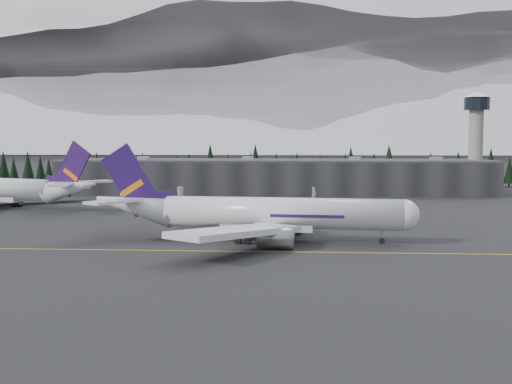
# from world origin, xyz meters

# --- Properties ---
(ground) EXTENTS (1400.00, 1400.00, 0.00)m
(ground) POSITION_xyz_m (0.00, 0.00, 0.00)
(ground) COLOR black
(ground) RESTS_ON ground
(taxiline) EXTENTS (400.00, 0.40, 0.02)m
(taxiline) POSITION_xyz_m (0.00, -2.00, 0.01)
(taxiline) COLOR gold
(taxiline) RESTS_ON ground
(terminal) EXTENTS (160.00, 30.00, 12.60)m
(terminal) POSITION_xyz_m (0.00, 125.00, 6.30)
(terminal) COLOR black
(terminal) RESTS_ON ground
(control_tower) EXTENTS (10.00, 10.00, 37.70)m
(control_tower) POSITION_xyz_m (75.00, 128.00, 23.41)
(control_tower) COLOR gray
(control_tower) RESTS_ON ground
(treeline) EXTENTS (360.00, 20.00, 15.00)m
(treeline) POSITION_xyz_m (0.00, 162.00, 7.50)
(treeline) COLOR black
(treeline) RESTS_ON ground
(mountain_ridge) EXTENTS (4400.00, 900.00, 420.00)m
(mountain_ridge) POSITION_xyz_m (0.00, 1000.00, 0.00)
(mountain_ridge) COLOR white
(mountain_ridge) RESTS_ON ground
(jet_main) EXTENTS (66.11, 60.80, 19.45)m
(jet_main) POSITION_xyz_m (0.11, 11.04, 5.48)
(jet_main) COLOR silver
(jet_main) RESTS_ON ground
(jet_parked) EXTENTS (65.45, 58.65, 19.87)m
(jet_parked) POSITION_xyz_m (-78.11, 65.95, 5.60)
(jet_parked) COLOR silver
(jet_parked) RESTS_ON ground
(gse_vehicle_a) EXTENTS (2.67, 4.87, 1.29)m
(gse_vehicle_a) POSITION_xyz_m (-30.08, 94.00, 0.65)
(gse_vehicle_a) COLOR silver
(gse_vehicle_a) RESTS_ON ground
(gse_vehicle_b) EXTENTS (4.16, 2.57, 1.32)m
(gse_vehicle_b) POSITION_xyz_m (14.53, 104.33, 0.66)
(gse_vehicle_b) COLOR silver
(gse_vehicle_b) RESTS_ON ground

